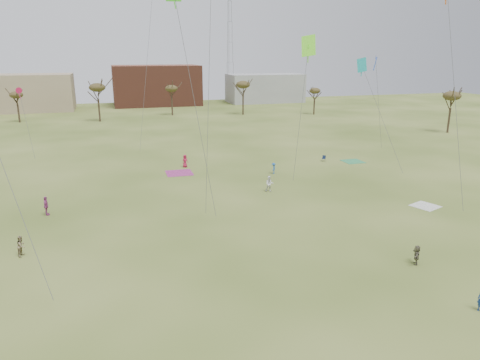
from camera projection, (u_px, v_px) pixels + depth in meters
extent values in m
plane|color=#3D5219|center=(296.00, 318.00, 27.13)|extent=(260.00, 260.00, 0.00)
imported|color=#827353|center=(21.00, 246.00, 35.27)|extent=(0.85, 0.97, 1.69)
imported|color=brown|center=(417.00, 255.00, 33.87)|extent=(1.19, 1.43, 1.54)
imported|color=#AB478B|center=(46.00, 206.00, 44.09)|extent=(0.49, 1.15, 1.95)
imported|color=white|center=(269.00, 184.00, 51.62)|extent=(1.06, 0.92, 1.88)
imported|color=#A21B3D|center=(185.00, 161.00, 62.75)|extent=(1.02, 0.85, 1.79)
imported|color=#215599|center=(274.00, 168.00, 59.41)|extent=(0.94, 1.11, 1.49)
cube|color=silver|center=(425.00, 206.00, 46.95)|extent=(3.24, 3.24, 0.03)
cube|color=#9D3076|center=(179.00, 173.00, 59.90)|extent=(3.53, 3.53, 0.03)
cube|color=#349057|center=(353.00, 161.00, 66.27)|extent=(2.92, 2.92, 0.03)
cube|color=#16233D|center=(324.00, 159.00, 66.27)|extent=(0.70, 0.70, 0.04)
cube|color=#16233D|center=(324.00, 157.00, 66.41)|extent=(0.47, 0.42, 0.44)
cylinder|color=#4C4C51|center=(13.00, 192.00, 27.19)|extent=(3.76, 4.59, 13.08)
cylinder|color=#4C4C51|center=(196.00, 110.00, 39.03)|extent=(3.01, 1.65, 19.84)
cylinder|color=#4C4C51|center=(455.00, 101.00, 41.85)|extent=(1.35, 4.44, 20.64)
cylinder|color=#4C4C51|center=(209.00, 78.00, 39.73)|extent=(1.45, 1.29, 25.10)
cone|color=blue|center=(376.00, 58.00, 66.53)|extent=(1.24, 0.09, 1.24)
cube|color=blue|center=(375.00, 64.00, 66.74)|extent=(0.08, 0.08, 2.03)
cylinder|color=#4C4C51|center=(379.00, 105.00, 69.08)|extent=(2.81, 0.58, 13.95)
cube|color=#73F328|center=(308.00, 46.00, 48.91)|extent=(1.16, 1.16, 2.28)
cube|color=#73F328|center=(308.00, 53.00, 49.13)|extent=(0.08, 0.08, 2.05)
cylinder|color=#4C4C51|center=(300.00, 116.00, 51.00)|extent=(1.21, 0.30, 15.49)
cone|color=#BD144A|center=(19.00, 90.00, 64.20)|extent=(0.91, 0.07, 0.91)
cube|color=#BD144A|center=(19.00, 94.00, 64.36)|extent=(0.08, 0.08, 1.49)
cylinder|color=#4C4C51|center=(27.00, 125.00, 64.09)|extent=(1.59, 3.59, 9.51)
cube|color=teal|center=(362.00, 65.00, 56.39)|extent=(0.89, 0.89, 1.74)
cube|color=teal|center=(361.00, 70.00, 56.56)|extent=(0.08, 0.08, 1.57)
cylinder|color=#4C4C51|center=(382.00, 119.00, 56.42)|extent=(4.00, 5.12, 13.25)
cylinder|color=#4C4C51|center=(147.00, 66.00, 67.89)|extent=(3.92, 3.76, 25.50)
cylinder|color=#3A2B1E|center=(19.00, 113.00, 103.10)|extent=(0.40, 0.40, 4.32)
ellipsoid|color=#473D1E|center=(16.00, 95.00, 101.95)|extent=(3.02, 3.02, 1.58)
cylinder|color=#3A2B1E|center=(99.00, 110.00, 104.19)|extent=(0.40, 0.40, 5.40)
ellipsoid|color=#473D1E|center=(97.00, 87.00, 102.75)|extent=(3.78, 3.78, 1.98)
cylinder|color=#3A2B1E|center=(172.00, 106.00, 114.74)|extent=(0.40, 0.40, 4.68)
ellipsoid|color=#473D1E|center=(171.00, 88.00, 113.50)|extent=(3.28, 3.28, 1.72)
cylinder|color=#3A2B1E|center=(243.00, 105.00, 115.90)|extent=(0.40, 0.40, 5.28)
ellipsoid|color=#473D1E|center=(243.00, 85.00, 114.49)|extent=(3.70, 3.70, 1.94)
cylinder|color=#3A2B1E|center=(314.00, 106.00, 116.37)|extent=(0.40, 0.40, 4.20)
ellipsoid|color=#473D1E|center=(315.00, 91.00, 115.25)|extent=(2.94, 2.94, 1.54)
cylinder|color=#3A2B1E|center=(449.00, 120.00, 89.68)|extent=(0.40, 0.40, 5.04)
ellipsoid|color=#473D1E|center=(452.00, 96.00, 88.33)|extent=(3.53, 3.53, 1.85)
cube|color=#937F60|center=(12.00, 93.00, 122.14)|extent=(32.00, 14.00, 10.00)
cube|color=brown|center=(156.00, 85.00, 137.42)|extent=(26.00, 16.00, 12.00)
cube|color=gray|center=(265.00, 88.00, 145.57)|extent=(24.00, 12.00, 9.00)
cylinder|color=#9EA3A8|center=(232.00, 42.00, 145.53)|extent=(0.16, 0.16, 38.00)
cylinder|color=#9EA3A8|center=(228.00, 42.00, 145.88)|extent=(0.16, 0.16, 38.00)
cylinder|color=#9EA3A8|center=(229.00, 42.00, 144.44)|extent=(0.16, 0.16, 38.00)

